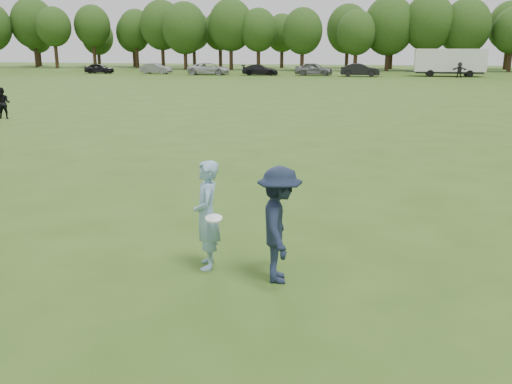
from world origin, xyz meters
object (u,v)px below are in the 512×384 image
defender (279,225)px  cargo_trailer (450,61)px  player_far_a (3,103)px  car_d (260,70)px  car_a (99,68)px  thrower (207,215)px  car_f (360,70)px  car_b (156,69)px  player_far_d (460,70)px  car_e (314,69)px  car_c (209,69)px

defender → cargo_trailer: 62.27m
player_far_a → car_d: player_far_a is taller
defender → car_a: size_ratio=0.48×
thrower → defender: defender is taller
thrower → car_f: (0.13, 58.94, -0.14)m
defender → car_b: size_ratio=0.44×
player_far_d → car_e: player_far_d is taller
player_far_a → car_f: (15.87, 43.19, -0.02)m
car_d → car_f: car_f is taller
car_d → car_b: bearing=80.8°
car_f → cargo_trailer: 10.64m
player_far_d → cargo_trailer: bearing=116.9°
player_far_d → car_e: (-16.78, 1.22, -0.09)m
thrower → car_e: 60.13m
player_far_d → cargo_trailer: cargo_trailer is taller
player_far_d → car_b: player_far_d is taller
player_far_a → player_far_d: bearing=45.1°
cargo_trailer → car_e: bearing=-174.8°
defender → player_far_d: (10.06, 58.93, -0.04)m
car_d → car_e: (6.59, 0.82, 0.13)m
defender → cargo_trailer: cargo_trailer is taller
defender → player_far_a: defender is taller
thrower → car_b: thrower is taller
car_c → car_d: size_ratio=1.19×
defender → car_c: 62.15m
car_d → defender: bearing=-175.0°
car_d → car_e: bearing=-90.5°
car_d → player_far_d: bearing=-98.6°
car_c → car_d: car_c is taller
defender → cargo_trailer: (9.20, 61.58, 0.86)m
car_b → car_d: size_ratio=0.92×
player_far_a → car_f: player_far_a is taller
player_far_a → defender: bearing=-56.0°
car_e → car_f: size_ratio=1.00×
car_e → car_c: bearing=97.7°
player_far_a → car_d: size_ratio=0.35×
defender → car_a: bearing=18.4°
player_far_a → car_b: bearing=90.6°
car_a → cargo_trailer: (44.25, 2.44, 1.12)m
player_far_a → cargo_trailer: (26.19, 45.57, 0.99)m
car_e → cargo_trailer: cargo_trailer is taller
player_far_d → car_d: size_ratio=0.39×
thrower → player_far_d: (11.31, 58.66, -0.02)m
defender → cargo_trailer: size_ratio=0.20×
player_far_d → cargo_trailer: 2.93m
thrower → player_far_a: (-15.74, 15.75, -0.12)m
car_c → car_f: 18.69m
player_far_a → car_b: (-10.31, 43.70, -0.10)m
car_c → player_far_a: bearing=179.8°
car_d → player_far_a: bearing=167.5°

